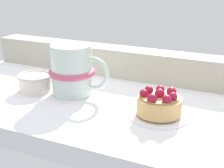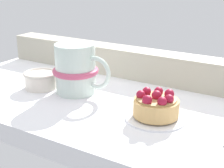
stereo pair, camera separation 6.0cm
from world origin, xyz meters
The scene contains 6 objects.
ground_plane centered at (0.00, 0.00, -1.77)cm, with size 88.52×35.24×3.55cm, color white.
window_rail_back centered at (0.00, 14.88, 3.18)cm, with size 86.75×5.48×6.35cm, color #B2AD99.
dessert_plate centered at (4.24, -3.02, 0.30)cm, with size 10.11×10.11×0.64cm.
raspberry_tart centered at (4.24, -3.04, 2.41)cm, with size 7.48×7.48×4.31cm.
coffee_mug centered at (-14.23, -0.11, 4.83)cm, with size 12.58×9.07×9.78cm.
sugar_bowl centered at (-22.16, -1.81, 1.83)cm, with size 6.95×6.95×3.40cm.
Camera 1 is at (19.43, -52.78, 23.91)cm, focal length 54.13 mm.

